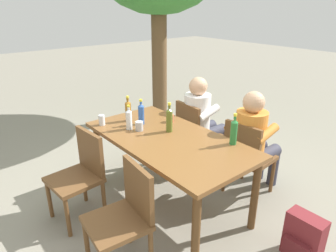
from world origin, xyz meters
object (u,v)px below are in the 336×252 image
(dining_table, at_px, (168,146))
(bottle_blue, at_px, (141,113))
(chair_far_left, at_px, (194,132))
(person_in_plaid_shirt, at_px, (201,118))
(cup_steel, at_px, (139,126))
(chair_far_right, at_px, (247,155))
(bottle_olive, at_px, (169,119))
(chair_near_right, at_px, (125,213))
(bottle_clear, at_px, (129,119))
(bottle_green, at_px, (234,131))
(cup_glass, at_px, (102,120))
(backpack_by_near_side, at_px, (303,239))
(person_in_white_shirt, at_px, (254,138))
(bottle_amber, at_px, (128,110))
(chair_near_left, at_px, (81,171))
(cup_terracotta, at_px, (171,118))

(dining_table, bearing_deg, bottle_blue, 179.93)
(chair_far_left, bearing_deg, dining_table, -62.12)
(person_in_plaid_shirt, bearing_deg, cup_steel, -85.86)
(cup_steel, bearing_deg, person_in_plaid_shirt, 94.14)
(chair_far_right, height_order, bottle_olive, bottle_olive)
(chair_near_right, xyz_separation_m, bottle_clear, (-0.82, 0.58, 0.40))
(bottle_green, xyz_separation_m, cup_steel, (-0.82, -0.49, -0.08))
(dining_table, relative_size, bottle_olive, 5.69)
(person_in_plaid_shirt, distance_m, bottle_blue, 0.89)
(cup_glass, bearing_deg, bottle_clear, 30.47)
(dining_table, distance_m, backpack_by_near_side, 1.42)
(person_in_white_shirt, height_order, cup_steel, person_in_white_shirt)
(dining_table, xyz_separation_m, cup_glass, (-0.70, -0.34, 0.15))
(bottle_amber, bearing_deg, person_in_plaid_shirt, 76.11)
(chair_near_left, bearing_deg, chair_far_left, 89.94)
(bottle_blue, relative_size, bottle_clear, 1.06)
(bottle_amber, distance_m, bottle_clear, 0.24)
(dining_table, relative_size, bottle_amber, 6.11)
(chair_far_left, height_order, backpack_by_near_side, chair_far_left)
(person_in_plaid_shirt, height_order, cup_terracotta, person_in_plaid_shirt)
(dining_table, distance_m, chair_near_right, 0.87)
(chair_far_right, xyz_separation_m, chair_near_left, (-0.80, -1.50, 0.00))
(chair_far_right, bearing_deg, person_in_plaid_shirt, 172.16)
(person_in_white_shirt, height_order, bottle_olive, person_in_white_shirt)
(person_in_white_shirt, height_order, cup_glass, person_in_white_shirt)
(chair_near_left, relative_size, cup_terracotta, 10.49)
(chair_far_right, height_order, bottle_amber, bottle_amber)
(chair_far_left, xyz_separation_m, person_in_plaid_shirt, (0.00, 0.11, 0.17))
(backpack_by_near_side, bearing_deg, chair_far_left, 167.63)
(chair_near_left, distance_m, cup_steel, 0.72)
(chair_far_right, distance_m, bottle_clear, 1.30)
(bottle_olive, distance_m, bottle_green, 0.66)
(bottle_green, height_order, cup_terracotta, bottle_green)
(chair_near_right, relative_size, person_in_plaid_shirt, 0.74)
(person_in_plaid_shirt, height_order, cup_steel, person_in_plaid_shirt)
(person_in_plaid_shirt, distance_m, bottle_green, 1.04)
(chair_far_left, relative_size, bottle_clear, 3.32)
(person_in_white_shirt, distance_m, person_in_plaid_shirt, 0.79)
(person_in_plaid_shirt, bearing_deg, chair_far_right, -7.84)
(dining_table, bearing_deg, cup_terracotta, 136.26)
(dining_table, height_order, chair_far_left, chair_far_left)
(bottle_blue, height_order, backpack_by_near_side, bottle_blue)
(chair_near_left, distance_m, backpack_by_near_side, 2.05)
(chair_near_right, bearing_deg, dining_table, 118.06)
(dining_table, bearing_deg, backpack_by_near_side, 16.78)
(person_in_plaid_shirt, bearing_deg, dining_table, -65.48)
(chair_far_left, relative_size, person_in_white_shirt, 0.74)
(cup_steel, bearing_deg, backpack_by_near_side, 17.40)
(bottle_clear, height_order, bottle_green, bottle_green)
(person_in_white_shirt, distance_m, cup_terracotta, 0.91)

